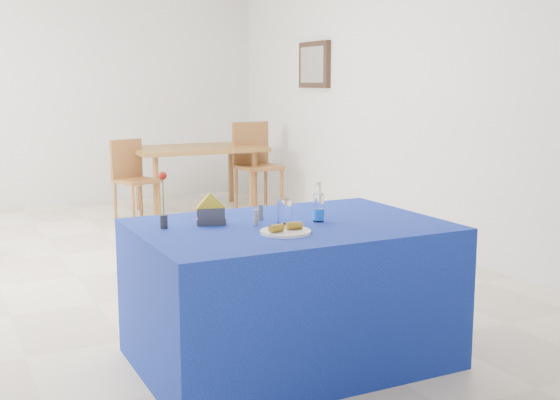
{
  "coord_description": "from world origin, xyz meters",
  "views": [
    {
      "loc": [
        -1.49,
        -5.47,
        1.5
      ],
      "look_at": [
        0.05,
        -2.38,
        0.92
      ],
      "focal_mm": 45.0,
      "sensor_mm": 36.0,
      "label": 1
    }
  ],
  "objects_px": {
    "plate": "(286,232)",
    "oak_table": "(196,153)",
    "water_bottle": "(319,208)",
    "chair_bg_left": "(132,174)",
    "chair_bg_right": "(255,159)",
    "blue_table": "(290,293)"
  },
  "relations": [
    {
      "from": "water_bottle",
      "to": "chair_bg_right",
      "type": "relative_size",
      "value": 0.21
    },
    {
      "from": "water_bottle",
      "to": "chair_bg_right",
      "type": "distance_m",
      "value": 4.63
    },
    {
      "from": "water_bottle",
      "to": "chair_bg_left",
      "type": "xyz_separation_m",
      "value": [
        0.12,
        4.35,
        -0.32
      ]
    },
    {
      "from": "plate",
      "to": "oak_table",
      "type": "distance_m",
      "value": 4.94
    },
    {
      "from": "blue_table",
      "to": "chair_bg_right",
      "type": "distance_m",
      "value": 4.67
    },
    {
      "from": "blue_table",
      "to": "water_bottle",
      "type": "height_order",
      "value": "water_bottle"
    },
    {
      "from": "blue_table",
      "to": "plate",
      "type": "bearing_deg",
      "value": -122.21
    },
    {
      "from": "blue_table",
      "to": "oak_table",
      "type": "xyz_separation_m",
      "value": [
        1.11,
        4.57,
        0.3
      ]
    },
    {
      "from": "oak_table",
      "to": "blue_table",
      "type": "bearing_deg",
      "value": -103.65
    },
    {
      "from": "oak_table",
      "to": "chair_bg_right",
      "type": "height_order",
      "value": "chair_bg_right"
    },
    {
      "from": "blue_table",
      "to": "chair_bg_left",
      "type": "distance_m",
      "value": 4.34
    },
    {
      "from": "chair_bg_left",
      "to": "water_bottle",
      "type": "bearing_deg",
      "value": -111.33
    },
    {
      "from": "water_bottle",
      "to": "oak_table",
      "type": "bearing_deg",
      "value": 78.36
    },
    {
      "from": "plate",
      "to": "water_bottle",
      "type": "bearing_deg",
      "value": 32.97
    },
    {
      "from": "blue_table",
      "to": "chair_bg_right",
      "type": "xyz_separation_m",
      "value": [
        1.76,
        4.32,
        0.22
      ]
    },
    {
      "from": "water_bottle",
      "to": "oak_table",
      "type": "height_order",
      "value": "water_bottle"
    },
    {
      "from": "plate",
      "to": "blue_table",
      "type": "bearing_deg",
      "value": 57.79
    },
    {
      "from": "water_bottle",
      "to": "chair_bg_right",
      "type": "bearing_deg",
      "value": 69.77
    },
    {
      "from": "chair_bg_right",
      "to": "water_bottle",
      "type": "bearing_deg",
      "value": -112.63
    },
    {
      "from": "plate",
      "to": "chair_bg_left",
      "type": "height_order",
      "value": "chair_bg_left"
    },
    {
      "from": "chair_bg_left",
      "to": "plate",
      "type": "bearing_deg",
      "value": -115.0
    },
    {
      "from": "chair_bg_right",
      "to": "chair_bg_left",
      "type": "bearing_deg",
      "value": 177.26
    }
  ]
}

